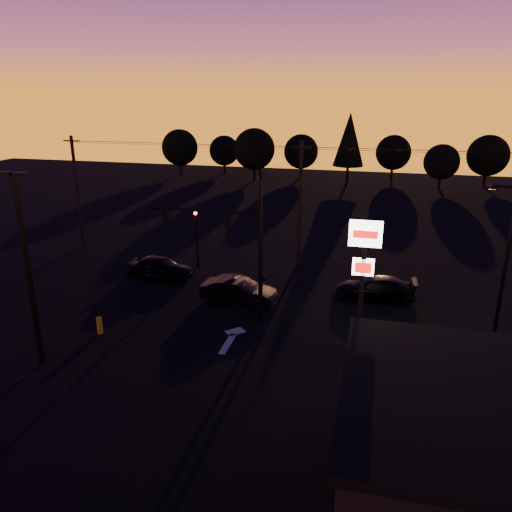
% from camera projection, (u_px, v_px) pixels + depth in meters
% --- Properties ---
extents(ground, '(120.00, 120.00, 0.00)m').
position_uv_depth(ground, '(212.00, 352.00, 24.80)').
color(ground, black).
rests_on(ground, ground).
extents(lane_arrow, '(1.20, 3.10, 0.01)m').
position_uv_depth(lane_arrow, '(231.00, 338.00, 26.22)').
color(lane_arrow, beige).
rests_on(lane_arrow, ground).
extents(traffic_signal_mast, '(6.79, 0.52, 8.58)m').
position_uv_depth(traffic_signal_mast, '(232.00, 235.00, 26.92)').
color(traffic_signal_mast, black).
rests_on(traffic_signal_mast, ground).
extents(secondary_signal, '(0.30, 0.31, 4.35)m').
position_uv_depth(secondary_signal, '(197.00, 230.00, 35.60)').
color(secondary_signal, black).
rests_on(secondary_signal, ground).
extents(parking_lot_light, '(1.25, 0.30, 9.14)m').
position_uv_depth(parking_lot_light, '(26.00, 259.00, 22.08)').
color(parking_lot_light, black).
rests_on(parking_lot_light, ground).
extents(pylon_sign, '(1.50, 0.28, 6.80)m').
position_uv_depth(pylon_sign, '(364.00, 261.00, 23.00)').
color(pylon_sign, black).
rests_on(pylon_sign, ground).
extents(streetlight, '(1.55, 0.35, 8.00)m').
position_uv_depth(streetlight, '(505.00, 255.00, 25.25)').
color(streetlight, black).
rests_on(streetlight, ground).
extents(utility_pole_0, '(1.40, 0.26, 9.00)m').
position_uv_depth(utility_pole_0, '(77.00, 192.00, 39.88)').
color(utility_pole_0, black).
rests_on(utility_pole_0, ground).
extents(utility_pole_1, '(1.40, 0.26, 9.00)m').
position_uv_depth(utility_pole_1, '(300.00, 204.00, 35.75)').
color(utility_pole_1, black).
rests_on(utility_pole_1, ground).
extents(power_wires, '(36.00, 1.22, 0.07)m').
position_uv_depth(power_wires, '(302.00, 148.00, 34.48)').
color(power_wires, black).
rests_on(power_wires, ground).
extents(bollard, '(0.31, 0.31, 0.92)m').
position_uv_depth(bollard, '(100.00, 325.00, 26.58)').
color(bollard, gold).
rests_on(bollard, ground).
extents(tree_0, '(5.36, 5.36, 6.74)m').
position_uv_depth(tree_0, '(180.00, 148.00, 74.53)').
color(tree_0, black).
rests_on(tree_0, ground).
extents(tree_1, '(4.54, 4.54, 5.71)m').
position_uv_depth(tree_1, '(224.00, 151.00, 76.11)').
color(tree_1, black).
rests_on(tree_1, ground).
extents(tree_2, '(5.77, 5.78, 7.26)m').
position_uv_depth(tree_2, '(254.00, 149.00, 69.84)').
color(tree_2, black).
rests_on(tree_2, ground).
extents(tree_3, '(4.95, 4.95, 6.22)m').
position_uv_depth(tree_3, '(301.00, 152.00, 72.33)').
color(tree_3, black).
rests_on(tree_3, ground).
extents(tree_4, '(4.18, 4.18, 9.50)m').
position_uv_depth(tree_4, '(349.00, 139.00, 67.27)').
color(tree_4, black).
rests_on(tree_4, ground).
extents(tree_5, '(4.95, 4.95, 6.22)m').
position_uv_depth(tree_5, '(393.00, 153.00, 71.19)').
color(tree_5, black).
rests_on(tree_5, ground).
extents(tree_6, '(4.54, 4.54, 5.71)m').
position_uv_depth(tree_6, '(442.00, 162.00, 64.39)').
color(tree_6, black).
rests_on(tree_6, ground).
extents(tree_7, '(5.36, 5.36, 6.74)m').
position_uv_depth(tree_7, '(488.00, 156.00, 65.57)').
color(tree_7, black).
rests_on(tree_7, ground).
extents(car_left, '(4.62, 2.04, 1.55)m').
position_uv_depth(car_left, '(160.00, 267.00, 34.29)').
color(car_left, black).
rests_on(car_left, ground).
extents(car_mid, '(4.74, 1.97, 1.53)m').
position_uv_depth(car_mid, '(239.00, 291.00, 30.33)').
color(car_mid, black).
rests_on(car_mid, ground).
extents(car_right, '(5.10, 2.33, 1.45)m').
position_uv_depth(car_right, '(375.00, 288.00, 30.83)').
color(car_right, black).
rests_on(car_right, ground).
extents(suv_parked, '(2.77, 5.57, 1.52)m').
position_uv_depth(suv_parked, '(433.00, 403.00, 19.54)').
color(suv_parked, black).
rests_on(suv_parked, ground).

